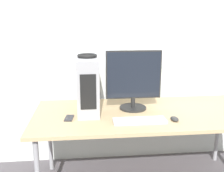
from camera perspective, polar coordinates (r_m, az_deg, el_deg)
name	(u,v)px	position (r m, az deg, el deg)	size (l,w,h in m)	color
wall_back	(135,33)	(2.70, 4.99, 11.47)	(8.00, 0.07, 2.70)	silver
desk	(145,117)	(2.31, 7.17, -6.70)	(1.91, 0.85, 0.71)	tan
pc_tower	(88,84)	(2.27, -5.28, 0.34)	(0.18, 0.50, 0.47)	#9E9EA3
headphones	(87,56)	(2.22, -5.43, 6.58)	(0.17, 0.17, 0.03)	black
monitor_main	(134,79)	(2.29, 4.70, 1.46)	(0.49, 0.24, 0.52)	black
keyboard	(140,120)	(2.07, 6.01, -7.46)	(0.42, 0.13, 0.02)	silver
mouse	(175,119)	(2.15, 13.48, -6.96)	(0.06, 0.10, 0.03)	#2D2D2D
cell_phone	(69,118)	(2.16, -9.32, -6.90)	(0.08, 0.14, 0.01)	#232328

